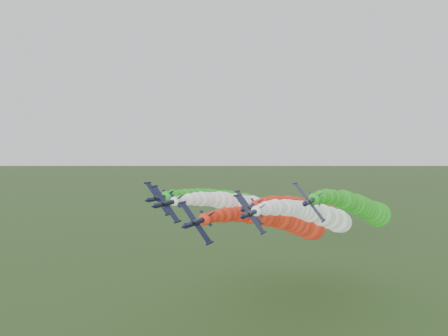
{
  "coord_description": "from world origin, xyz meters",
  "views": [
    {
      "loc": [
        36.23,
        -97.51,
        54.63
      ],
      "look_at": [
        -6.78,
        -2.14,
        48.37
      ],
      "focal_mm": 35.0,
      "sensor_mm": 36.0,
      "label": 1
    }
  ],
  "objects_px": {
    "jet_inner_right": "(320,216)",
    "jet_outer_right": "(363,208)",
    "jet_trail": "(314,211)",
    "jet_inner_left": "(263,209)",
    "jet_outer_left": "(250,205)",
    "jet_lead": "(291,222)"
  },
  "relations": [
    {
      "from": "jet_inner_right",
      "to": "jet_trail",
      "type": "xyz_separation_m",
      "value": [
        -5.07,
        13.03,
        -0.63
      ]
    },
    {
      "from": "jet_inner_right",
      "to": "jet_trail",
      "type": "relative_size",
      "value": 1.0
    },
    {
      "from": "jet_lead",
      "to": "jet_inner_left",
      "type": "height_order",
      "value": "jet_inner_left"
    },
    {
      "from": "jet_outer_right",
      "to": "jet_trail",
      "type": "bearing_deg",
      "value": 159.39
    },
    {
      "from": "jet_outer_left",
      "to": "jet_outer_right",
      "type": "xyz_separation_m",
      "value": [
        41.24,
        -1.83,
        1.76
      ]
    },
    {
      "from": "jet_inner_right",
      "to": "jet_outer_right",
      "type": "distance_m",
      "value": 14.58
    },
    {
      "from": "jet_lead",
      "to": "jet_inner_left",
      "type": "bearing_deg",
      "value": 146.15
    },
    {
      "from": "jet_inner_right",
      "to": "jet_trail",
      "type": "bearing_deg",
      "value": 111.24
    },
    {
      "from": "jet_inner_right",
      "to": "jet_outer_left",
      "type": "distance_m",
      "value": 29.48
    },
    {
      "from": "jet_lead",
      "to": "jet_trail",
      "type": "height_order",
      "value": "jet_trail"
    },
    {
      "from": "jet_inner_right",
      "to": "jet_outer_right",
      "type": "xyz_separation_m",
      "value": [
        12.91,
        6.27,
        2.56
      ]
    },
    {
      "from": "jet_inner_left",
      "to": "jet_outer_left",
      "type": "bearing_deg",
      "value": 131.89
    },
    {
      "from": "jet_outer_left",
      "to": "jet_inner_right",
      "type": "bearing_deg",
      "value": -15.96
    },
    {
      "from": "jet_inner_right",
      "to": "jet_outer_right",
      "type": "height_order",
      "value": "jet_outer_right"
    },
    {
      "from": "jet_outer_right",
      "to": "jet_trail",
      "type": "relative_size",
      "value": 1.01
    },
    {
      "from": "jet_outer_left",
      "to": "jet_trail",
      "type": "xyz_separation_m",
      "value": [
        23.27,
        4.93,
        -1.42
      ]
    },
    {
      "from": "jet_outer_left",
      "to": "jet_trail",
      "type": "bearing_deg",
      "value": 11.97
    },
    {
      "from": "jet_outer_right",
      "to": "jet_trail",
      "type": "height_order",
      "value": "jet_outer_right"
    },
    {
      "from": "jet_outer_left",
      "to": "jet_trail",
      "type": "relative_size",
      "value": 1.01
    },
    {
      "from": "jet_lead",
      "to": "jet_inner_left",
      "type": "xyz_separation_m",
      "value": [
        -12.41,
        8.32,
        2.2
      ]
    },
    {
      "from": "jet_trail",
      "to": "jet_inner_left",
      "type": "bearing_deg",
      "value": -136.42
    },
    {
      "from": "jet_lead",
      "to": "jet_trail",
      "type": "xyz_separation_m",
      "value": [
        2.53,
        22.54,
        0.53
      ]
    }
  ]
}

